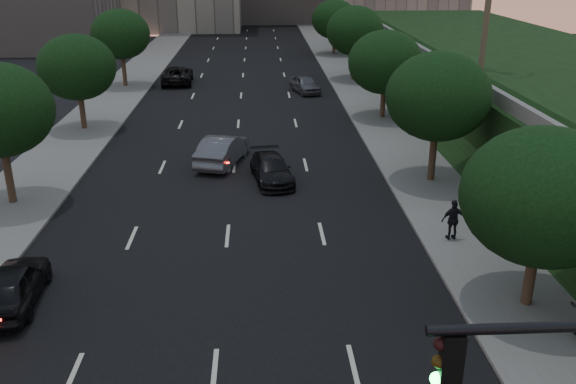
{
  "coord_description": "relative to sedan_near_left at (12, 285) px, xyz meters",
  "views": [
    {
      "loc": [
        1.38,
        -9.31,
        11.18
      ],
      "look_at": [
        2.35,
        9.85,
        3.6
      ],
      "focal_mm": 38.0,
      "sensor_mm": 36.0,
      "label": 1
    }
  ],
  "objects": [
    {
      "name": "road_surface",
      "position": [
        7.0,
        21.0,
        -0.74
      ],
      "size": [
        16.0,
        140.0,
        0.02
      ],
      "primitive_type": "cube",
      "color": "black",
      "rests_on": "ground"
    },
    {
      "name": "sidewalk_right",
      "position": [
        17.25,
        21.0,
        -0.67
      ],
      "size": [
        4.5,
        140.0,
        0.15
      ],
      "primitive_type": "cube",
      "color": "slate",
      "rests_on": "ground"
    },
    {
      "name": "sidewalk_left",
      "position": [
        -3.25,
        21.0,
        -0.67
      ],
      "size": [
        4.5,
        140.0,
        0.15
      ],
      "primitive_type": "cube",
      "color": "slate",
      "rests_on": "ground"
    },
    {
      "name": "parapet_wall",
      "position": [
        20.5,
        19.0,
        3.6
      ],
      "size": [
        0.35,
        90.0,
        0.7
      ],
      "primitive_type": "cube",
      "color": "slate",
      "rests_on": "embankment"
    },
    {
      "name": "tree_right_a",
      "position": [
        17.3,
        -1.0,
        3.27
      ],
      "size": [
        5.2,
        5.2,
        6.24
      ],
      "color": "#38281C",
      "rests_on": "ground"
    },
    {
      "name": "tree_right_b",
      "position": [
        17.3,
        11.0,
        3.77
      ],
      "size": [
        5.2,
        5.2,
        6.74
      ],
      "color": "#38281C",
      "rests_on": "ground"
    },
    {
      "name": "tree_right_c",
      "position": [
        17.3,
        24.0,
        3.27
      ],
      "size": [
        5.2,
        5.2,
        6.24
      ],
      "color": "#38281C",
      "rests_on": "ground"
    },
    {
      "name": "tree_right_d",
      "position": [
        17.3,
        38.0,
        3.77
      ],
      "size": [
        5.2,
        5.2,
        6.74
      ],
      "color": "#38281C",
      "rests_on": "ground"
    },
    {
      "name": "tree_right_e",
      "position": [
        17.3,
        53.0,
        3.27
      ],
      "size": [
        5.2,
        5.2,
        6.24
      ],
      "color": "#38281C",
      "rests_on": "ground"
    },
    {
      "name": "tree_left_c",
      "position": [
        -3.3,
        22.0,
        3.46
      ],
      "size": [
        5.0,
        5.0,
        6.34
      ],
      "color": "#38281C",
      "rests_on": "ground"
    },
    {
      "name": "tree_left_d",
      "position": [
        -3.3,
        36.0,
        3.83
      ],
      "size": [
        5.0,
        5.0,
        6.71
      ],
      "color": "#38281C",
      "rests_on": "ground"
    },
    {
      "name": "sedan_near_left",
      "position": [
        0.0,
        0.0,
        0.0
      ],
      "size": [
        2.09,
        4.51,
        1.49
      ],
      "primitive_type": "imported",
      "rotation": [
        0.0,
        0.0,
        3.22
      ],
      "color": "black",
      "rests_on": "ground"
    },
    {
      "name": "sedan_mid_left",
      "position": [
        6.36,
        14.53,
        0.08
      ],
      "size": [
        3.06,
        5.29,
        1.65
      ],
      "primitive_type": "imported",
      "rotation": [
        0.0,
        0.0,
        2.86
      ],
      "color": "#54555C",
      "rests_on": "ground"
    },
    {
      "name": "sedan_far_left",
      "position": [
        1.14,
        37.4,
        0.04
      ],
      "size": [
        2.9,
        5.79,
        1.57
      ],
      "primitive_type": "imported",
      "rotation": [
        0.0,
        0.0,
        3.19
      ],
      "color": "black",
      "rests_on": "ground"
    },
    {
      "name": "sedan_near_right",
      "position": [
        9.04,
        11.55,
        -0.09
      ],
      "size": [
        2.51,
        4.74,
        1.31
      ],
      "primitive_type": "imported",
      "rotation": [
        0.0,
        0.0,
        0.16
      ],
      "color": "black",
      "rests_on": "ground"
    },
    {
      "name": "sedan_far_right",
      "position": [
        12.42,
        32.91,
        -0.03
      ],
      "size": [
        2.81,
        4.53,
        1.44
      ],
      "primitive_type": "imported",
      "rotation": [
        0.0,
        0.0,
        0.28
      ],
      "color": "#515257",
      "rests_on": "ground"
    },
    {
      "name": "pedestrian_c",
      "position": [
        16.27,
        3.98,
        0.26
      ],
      "size": [
        1.05,
        0.53,
        1.72
      ],
      "primitive_type": "imported",
      "rotation": [
        0.0,
        0.0,
        3.26
      ],
      "color": "black",
      "rests_on": "sidewalk_right"
    }
  ]
}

